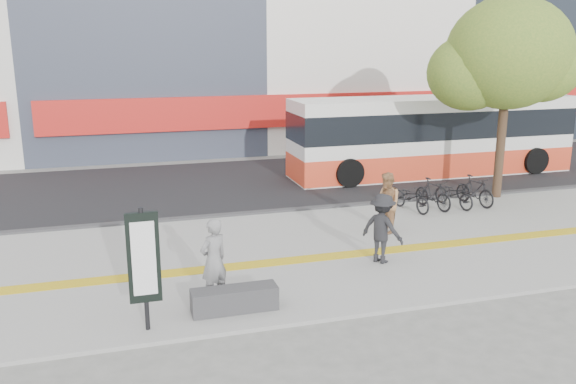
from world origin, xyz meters
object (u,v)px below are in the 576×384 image
object	(u,v)px
bench	(235,299)
signboard	(144,260)
street_tree	(505,56)
pedestrian_dark	(382,228)
bus	(432,138)
seated_woman	(214,260)
pedestrian_tan	(387,203)

from	to	relation	value
bench	signboard	distance (m)	1.94
street_tree	pedestrian_dark	world-z (taller)	street_tree
bus	pedestrian_dark	xyz separation A→B (m)	(-5.86, -8.14, -0.54)
signboard	seated_woman	distance (m)	1.63
bus	seated_woman	world-z (taller)	bus
street_tree	seated_woman	distance (m)	12.02
pedestrian_tan	pedestrian_dark	size ratio (longest dim) A/B	1.00
seated_woman	bus	bearing A→B (deg)	-166.56
bus	seated_woman	distance (m)	13.47
street_tree	seated_woman	bearing A→B (deg)	-151.39
seated_woman	pedestrian_dark	bearing A→B (deg)	164.99
bench	seated_woman	size ratio (longest dim) A/B	0.96
pedestrian_tan	street_tree	bearing A→B (deg)	117.37
pedestrian_dark	bus	bearing A→B (deg)	-69.63
bench	seated_woman	bearing A→B (deg)	118.09
bench	street_tree	size ratio (longest dim) A/B	0.25
bench	bus	bearing A→B (deg)	45.39
bench	signboard	bearing A→B (deg)	-169.19
bench	street_tree	xyz separation A→B (m)	(9.78, 6.02, 4.21)
street_tree	pedestrian_dark	bearing A→B (deg)	-143.73
street_tree	seated_woman	world-z (taller)	street_tree
signboard	bench	bearing A→B (deg)	10.81
signboard	street_tree	distance (m)	13.40
seated_woman	signboard	bearing A→B (deg)	2.95
bus	bench	bearing A→B (deg)	-134.61
bench	seated_woman	world-z (taller)	seated_woman
seated_woman	pedestrian_dark	xyz separation A→B (m)	(3.99, 1.03, -0.03)
street_tree	pedestrian_tan	world-z (taller)	street_tree
bench	street_tree	distance (m)	12.23
signboard	pedestrian_dark	distance (m)	5.64
signboard	pedestrian_tan	xyz separation A→B (m)	(6.35, 3.80, -0.49)
bench	pedestrian_tan	xyz separation A→B (m)	(4.75, 3.50, 0.57)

